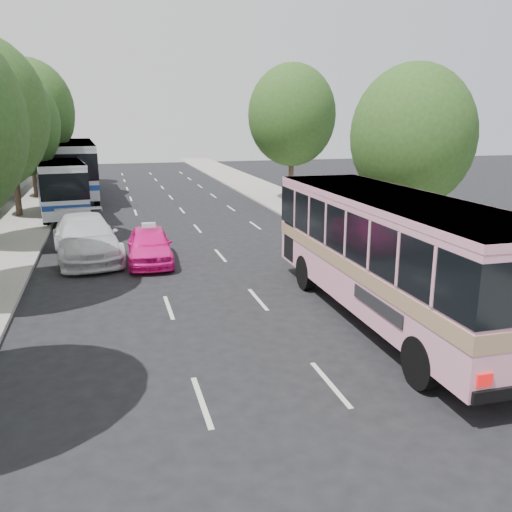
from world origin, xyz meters
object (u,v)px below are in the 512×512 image
object	(u,v)px
tour_coach_front	(59,181)
pink_taxi	(150,245)
pink_bus	(391,245)
white_pickup	(86,238)
tour_coach_rear	(74,164)

from	to	relation	value
tour_coach_front	pink_taxi	bearing A→B (deg)	-79.06
pink_bus	white_pickup	world-z (taller)	pink_bus
pink_bus	white_pickup	bearing A→B (deg)	131.81
tour_coach_front	tour_coach_rear	world-z (taller)	tour_coach_rear
pink_bus	tour_coach_front	world-z (taller)	pink_bus
pink_taxi	white_pickup	distance (m)	2.89
pink_taxi	tour_coach_rear	distance (m)	20.75
pink_taxi	tour_coach_rear	bearing A→B (deg)	103.00
pink_taxi	tour_coach_front	world-z (taller)	tour_coach_front
tour_coach_front	pink_bus	bearing A→B (deg)	-71.28
pink_bus	tour_coach_rear	bearing A→B (deg)	109.50
pink_taxi	tour_coach_rear	size ratio (longest dim) A/B	0.32
pink_bus	tour_coach_rear	distance (m)	30.38
pink_taxi	tour_coach_front	bearing A→B (deg)	110.60
pink_taxi	pink_bus	bearing A→B (deg)	-51.21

